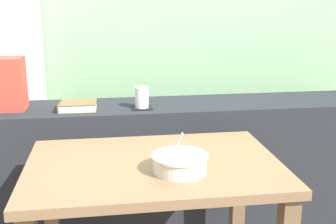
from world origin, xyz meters
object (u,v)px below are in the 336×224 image
breakfast_table (154,194)px  coaster_square (142,108)px  closed_book (78,106)px  juice_glass (142,98)px  soup_bowl (180,163)px

breakfast_table → coaster_square: size_ratio=9.62×
coaster_square → closed_book: bearing=176.2°
coaster_square → juice_glass: bearing=90.0°
closed_book → juice_glass: bearing=-3.8°
breakfast_table → juice_glass: bearing=89.3°
breakfast_table → closed_book: closed_book is taller
coaster_square → closed_book: 0.32m
breakfast_table → soup_bowl: (0.08, -0.10, 0.16)m
juice_glass → soup_bowl: juice_glass is taller
breakfast_table → coaster_square: coaster_square is taller
juice_glass → closed_book: (-0.32, 0.02, -0.03)m
closed_book → breakfast_table: bearing=-62.2°
breakfast_table → soup_bowl: size_ratio=4.71×
breakfast_table → closed_book: (-0.31, 0.59, 0.22)m
soup_bowl → juice_glass: bearing=96.5°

